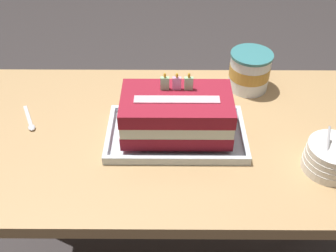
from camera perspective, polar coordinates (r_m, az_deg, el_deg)
dining_table at (r=1.17m, az=-1.08°, el=-5.57°), size 1.20×0.63×0.78m
foil_tray at (r=1.06m, az=1.18°, el=-1.27°), size 0.37×0.21×0.02m
birthday_cake at (r=1.02m, az=1.23°, el=1.75°), size 0.28×0.16×0.16m
bowl_stack at (r=1.04m, az=22.43°, el=-4.19°), size 0.13×0.13×0.13m
ice_cream_tub at (r=1.24m, az=11.67°, el=7.81°), size 0.13×0.13×0.12m
serving_spoon_near_tray at (r=1.17m, az=-19.22°, el=0.41°), size 0.07×0.12×0.01m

